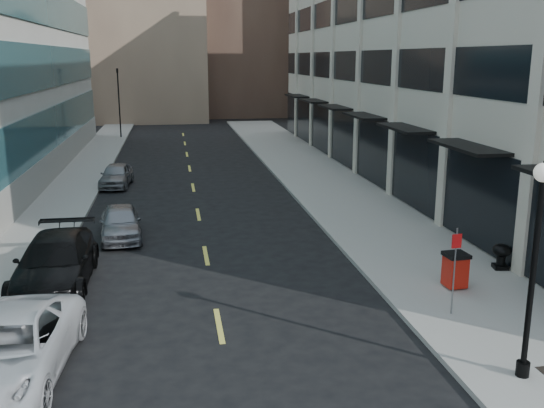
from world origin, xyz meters
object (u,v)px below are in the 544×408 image
object	(u,v)px
traffic_signal	(117,73)
car_white_van	(9,349)
car_grey_sedan	(116,175)
lamppost	(535,252)
trash_bin	(455,269)
urn_planter	(501,254)
car_black_pickup	(55,262)
sign_post	(455,259)
car_silver_sedan	(120,222)

from	to	relation	value
traffic_signal	car_white_van	bearing A→B (deg)	-89.05
car_grey_sedan	lamppost	size ratio (longest dim) A/B	0.78
trash_bin	urn_planter	distance (m)	2.65
car_black_pickup	trash_bin	size ratio (longest dim) A/B	4.97
trash_bin	car_white_van	bearing A→B (deg)	-169.18
car_black_pickup	trash_bin	xyz separation A→B (m)	(12.11, -2.48, -0.05)
car_white_van	sign_post	bearing A→B (deg)	11.62
car_silver_sedan	car_grey_sedan	distance (m)	10.31
car_grey_sedan	sign_post	bearing A→B (deg)	-56.53
car_silver_sedan	car_grey_sedan	size ratio (longest dim) A/B	1.02
traffic_signal	car_grey_sedan	world-z (taller)	traffic_signal
traffic_signal	car_silver_sedan	size ratio (longest dim) A/B	1.80
car_white_van	lamppost	bearing A→B (deg)	-5.65
car_white_van	trash_bin	bearing A→B (deg)	19.44
car_white_van	car_silver_sedan	world-z (taller)	car_white_van
car_black_pickup	car_grey_sedan	xyz separation A→B (m)	(0.61, 15.28, -0.14)
car_black_pickup	urn_planter	size ratio (longest dim) A/B	6.38
trash_bin	car_grey_sedan	bearing A→B (deg)	118.78
car_grey_sedan	lamppost	bearing A→B (deg)	-60.07
urn_planter	trash_bin	bearing A→B (deg)	-149.82
traffic_signal	sign_post	xyz separation A→B (m)	(11.85, -40.60, -4.00)
traffic_signal	trash_bin	xyz separation A→B (m)	(12.81, -38.76, -4.98)
car_white_van	car_grey_sedan	distance (m)	21.01
lamppost	sign_post	distance (m)	3.64
trash_bin	sign_post	world-z (taller)	sign_post
car_grey_sedan	trash_bin	distance (m)	21.16
car_grey_sedan	urn_planter	xyz separation A→B (m)	(13.79, -16.43, 0.02)
car_black_pickup	sign_post	world-z (taller)	sign_post
trash_bin	urn_planter	size ratio (longest dim) A/B	1.28
car_white_van	car_black_pickup	distance (m)	5.72
car_silver_sedan	car_grey_sedan	bearing A→B (deg)	90.15
traffic_signal	car_silver_sedan	distance (m)	31.75
traffic_signal	lamppost	bearing A→B (deg)	-74.87
car_silver_sedan	trash_bin	size ratio (longest dim) A/B	3.54
car_grey_sedan	sign_post	distance (m)	22.28
trash_bin	urn_planter	world-z (taller)	trash_bin
trash_bin	car_black_pickup	bearing A→B (deg)	164.27
lamppost	urn_planter	bearing A→B (deg)	64.02
car_grey_sedan	urn_planter	size ratio (longest dim) A/B	4.46
sign_post	urn_planter	xyz separation A→B (m)	(3.25, 3.17, -1.05)
traffic_signal	car_white_van	distance (m)	42.30
traffic_signal	urn_planter	world-z (taller)	traffic_signal
car_black_pickup	car_grey_sedan	size ratio (longest dim) A/B	1.43
sign_post	urn_planter	size ratio (longest dim) A/B	2.86
traffic_signal	car_black_pickup	bearing A→B (deg)	-88.89
car_grey_sedan	sign_post	size ratio (longest dim) A/B	1.56
trash_bin	sign_post	xyz separation A→B (m)	(-0.97, -1.84, 0.98)
lamppost	urn_planter	xyz separation A→B (m)	(3.20, 6.57, -2.35)
car_white_van	sign_post	distance (m)	11.28
lamppost	car_grey_sedan	bearing A→B (deg)	114.72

